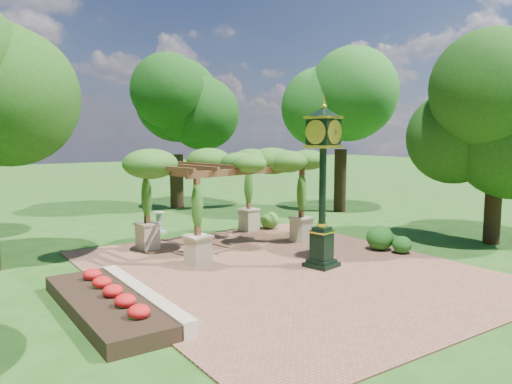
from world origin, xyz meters
TOP-DOWN VIEW (x-y plane):
  - ground at (0.00, 0.00)m, footprint 120.00×120.00m
  - brick_plaza at (0.00, 1.00)m, footprint 10.00×12.00m
  - border_wall at (-4.60, 0.50)m, footprint 0.35×5.00m
  - flower_bed at (-5.50, 0.50)m, footprint 1.50×5.00m
  - pedestal_clock at (1.12, 0.62)m, footprint 1.15×1.15m
  - pergola at (0.27, 4.75)m, footprint 6.05×4.34m
  - sundial at (-0.77, 8.41)m, footprint 0.53×0.53m
  - shrub_front at (4.46, 0.36)m, footprint 0.69×0.69m
  - shrub_mid at (4.24, 1.12)m, footprint 0.95×0.95m
  - shrub_back at (3.35, 6.41)m, footprint 0.87×0.87m
  - tree_north at (2.76, 14.19)m, footprint 4.24×4.24m
  - tree_east_far at (9.29, 8.39)m, footprint 4.15×4.15m
  - tree_east_near at (8.58, -0.36)m, footprint 4.09×4.09m

SIDE VIEW (x-z plane):
  - ground at x=0.00m, z-range 0.00..0.00m
  - brick_plaza at x=0.00m, z-range 0.00..0.04m
  - flower_bed at x=-5.50m, z-range 0.00..0.36m
  - border_wall at x=-4.60m, z-range 0.00..0.40m
  - shrub_front at x=4.46m, z-range 0.04..0.63m
  - sundial at x=-0.77m, z-range -0.05..0.80m
  - shrub_back at x=3.35m, z-range 0.04..0.76m
  - shrub_mid at x=4.24m, z-range 0.04..0.87m
  - pergola at x=0.27m, z-range 1.12..4.63m
  - pedestal_clock at x=1.12m, z-range 0.48..5.33m
  - tree_east_near at x=8.58m, z-range 1.29..8.20m
  - tree_north at x=2.76m, z-range 1.39..8.89m
  - tree_east_far at x=9.29m, z-range 1.55..9.88m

